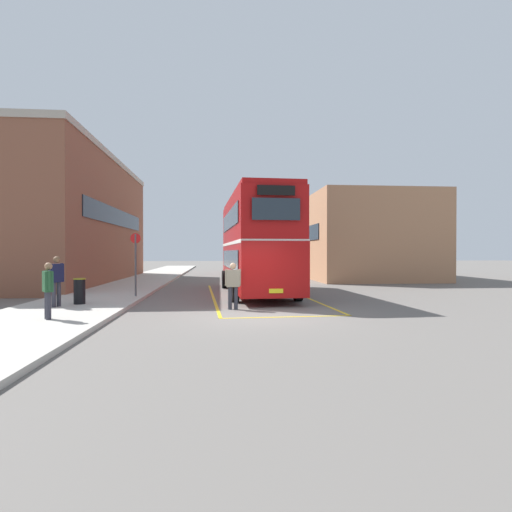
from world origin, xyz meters
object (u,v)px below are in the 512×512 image
litter_bin (80,291)px  double_decker_bus (256,242)px  pedestrian_waiting_near (56,277)px  bus_stop_sign (136,258)px  pedestrian_boarding (233,283)px  single_deck_bus (259,256)px  pedestrian_waiting_far (48,287)px

litter_bin → double_decker_bus: bearing=33.5°
double_decker_bus → litter_bin: (-6.88, -4.56, -1.90)m
pedestrian_waiting_near → bus_stop_sign: 3.95m
double_decker_bus → pedestrian_boarding: bearing=-103.3°
double_decker_bus → single_deck_bus: 19.70m
double_decker_bus → litter_bin: bearing=-146.5°
single_deck_bus → double_decker_bus: bearing=-95.9°
pedestrian_boarding → litter_bin: size_ratio=1.76×
litter_bin → single_deck_bus: bearing=69.7°
single_deck_bus → bus_stop_sign: 22.79m
pedestrian_waiting_far → double_decker_bus: bearing=50.5°
bus_stop_sign → pedestrian_boarding: bearing=-40.8°
pedestrian_boarding → pedestrian_waiting_far: size_ratio=1.03×
pedestrian_waiting_far → litter_bin: 3.52m
pedestrian_boarding → pedestrian_waiting_far: 5.90m
pedestrian_waiting_near → pedestrian_waiting_far: 2.85m
pedestrian_waiting_far → bus_stop_sign: size_ratio=0.59×
single_deck_bus → pedestrian_waiting_near: bearing=-110.8°
pedestrian_boarding → pedestrian_waiting_near: size_ratio=0.95×
pedestrian_waiting_near → bus_stop_sign: bearing=58.4°
litter_bin → pedestrian_boarding: bearing=-9.6°
single_deck_bus → pedestrian_waiting_far: single_deck_bus is taller
double_decker_bus → bus_stop_sign: 5.77m
single_deck_bus → bus_stop_sign: single_deck_bus is taller
pedestrian_boarding → bus_stop_sign: bearing=139.2°
pedestrian_boarding → litter_bin: pedestrian_boarding is taller
double_decker_bus → single_deck_bus: double_decker_bus is taller
pedestrian_waiting_near → bus_stop_sign: bus_stop_sign is taller
double_decker_bus → pedestrian_waiting_far: double_decker_bus is taller
single_deck_bus → litter_bin: single_deck_bus is taller
pedestrian_waiting_near → litter_bin: size_ratio=1.86×
double_decker_bus → pedestrian_waiting_far: (-6.62, -8.04, -1.46)m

